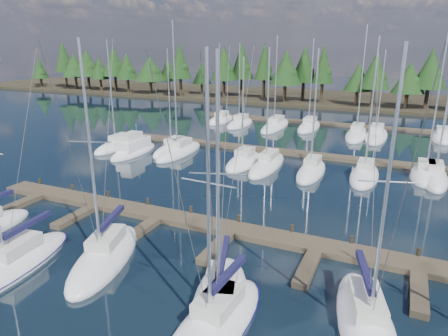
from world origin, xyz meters
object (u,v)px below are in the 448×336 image
at_px(front_sailboat_3, 220,305).
at_px(front_sailboat_4, 215,324).
at_px(front_sailboat_5, 366,325).
at_px(motor_yacht_left, 133,149).
at_px(front_sailboat_1, 13,265).
at_px(front_sailboat_2, 105,256).
at_px(main_dock, 230,233).

xyz_separation_m(front_sailboat_3, front_sailboat_4, (0.40, -1.41, 0.00)).
bearing_deg(front_sailboat_5, motor_yacht_left, 143.63).
bearing_deg(front_sailboat_1, front_sailboat_3, 7.03).
distance_m(front_sailboat_1, motor_yacht_left, 26.19).
xyz_separation_m(front_sailboat_1, front_sailboat_2, (4.36, 3.03, 0.01)).
relative_size(front_sailboat_2, front_sailboat_4, 1.03).
bearing_deg(front_sailboat_2, front_sailboat_1, -145.23).
relative_size(front_sailboat_1, front_sailboat_2, 0.96).
bearing_deg(main_dock, motor_yacht_left, 141.92).
xyz_separation_m(front_sailboat_2, front_sailboat_3, (8.52, -1.44, -0.01)).
bearing_deg(front_sailboat_5, front_sailboat_1, -171.24).
height_order(front_sailboat_1, motor_yacht_left, front_sailboat_1).
bearing_deg(front_sailboat_5, front_sailboat_3, -168.07).
distance_m(front_sailboat_3, front_sailboat_5, 7.09).
relative_size(front_sailboat_2, front_sailboat_5, 1.01).
distance_m(front_sailboat_1, front_sailboat_3, 12.97).
relative_size(front_sailboat_2, motor_yacht_left, 1.63).
distance_m(front_sailboat_2, front_sailboat_5, 15.46).
distance_m(main_dock, front_sailboat_1, 13.74).
distance_m(front_sailboat_2, front_sailboat_3, 8.64).
xyz_separation_m(front_sailboat_5, motor_yacht_left, (-29.10, 21.44, 0.18)).
bearing_deg(main_dock, front_sailboat_1, -137.55).
distance_m(front_sailboat_2, motor_yacht_left, 25.44).
height_order(front_sailboat_3, front_sailboat_4, front_sailboat_4).
height_order(main_dock, front_sailboat_3, front_sailboat_3).
xyz_separation_m(main_dock, front_sailboat_5, (9.68, -6.22, 0.09)).
relative_size(main_dock, front_sailboat_5, 3.18).
xyz_separation_m(main_dock, motor_yacht_left, (-19.42, 15.22, 0.27)).
relative_size(main_dock, front_sailboat_3, 3.24).
relative_size(front_sailboat_3, front_sailboat_4, 0.99).
xyz_separation_m(front_sailboat_2, front_sailboat_4, (8.92, -2.84, -0.01)).
bearing_deg(front_sailboat_5, front_sailboat_2, -179.89).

